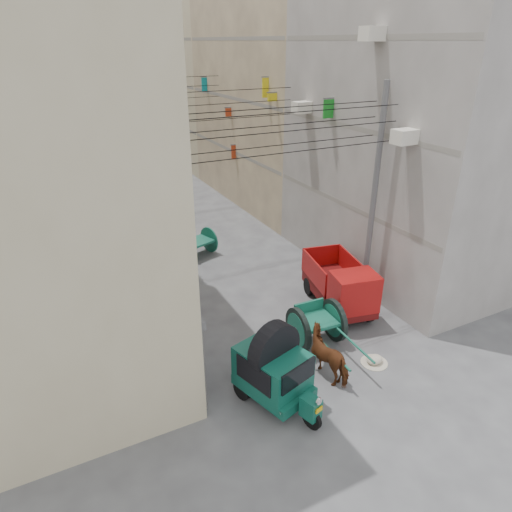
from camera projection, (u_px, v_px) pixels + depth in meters
ground at (401, 444)px, 11.35m from camera, size 140.00×140.00×0.00m
building_row_right at (202, 75)px, 39.37m from camera, size 8.00×62.00×14.00m
end_cap_building at (62, 62)px, 61.78m from camera, size 22.00×10.00×13.00m
shutters_left at (137, 260)px, 17.47m from camera, size 0.18×14.40×2.88m
signboards at (153, 145)px, 27.34m from camera, size 8.22×40.52×5.67m
ac_units at (354, 94)px, 15.85m from camera, size 0.70×6.55×3.35m
utility_poles at (177, 151)px, 23.35m from camera, size 7.40×22.20×8.00m
overhead_cables at (190, 99)px, 20.07m from camera, size 7.40×22.52×1.12m
auto_rickshaw at (274, 368)px, 12.27m from camera, size 2.03×2.80×1.90m
tonga_cart at (316, 324)px, 14.82m from camera, size 1.58×3.26×1.45m
mini_truck at (343, 290)px, 16.47m from camera, size 2.23×3.74×1.97m
second_cart at (198, 243)px, 21.05m from camera, size 1.69×1.59×1.22m
feed_sack at (375, 359)px, 14.16m from camera, size 0.52×0.42×0.26m
horse at (330, 355)px, 13.43m from camera, size 1.13×1.82×1.43m
distant_car_white at (129, 185)px, 29.82m from camera, size 1.41×3.17×1.06m
distant_car_grey at (155, 154)px, 37.82m from camera, size 2.17×3.74×1.17m
distant_car_green at (101, 133)px, 45.97m from camera, size 2.29×4.68×1.31m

